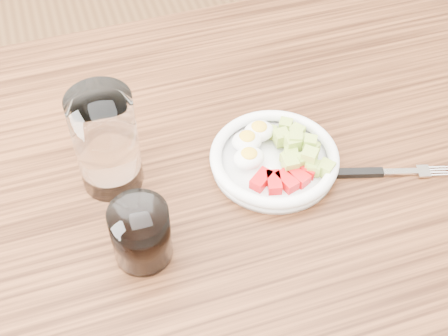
{
  "coord_description": "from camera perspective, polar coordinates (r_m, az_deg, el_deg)",
  "views": [
    {
      "loc": [
        -0.2,
        -0.57,
        1.49
      ],
      "look_at": [
        -0.01,
        0.01,
        0.8
      ],
      "focal_mm": 50.0,
      "sensor_mm": 36.0,
      "label": 1
    }
  ],
  "objects": [
    {
      "name": "bowl",
      "position": [
        0.96,
        4.65,
        1.01
      ],
      "size": [
        0.2,
        0.2,
        0.05
      ],
      "color": "white",
      "rests_on": "dining_table"
    },
    {
      "name": "fork",
      "position": [
        0.97,
        13.11,
        -0.41
      ],
      "size": [
        0.2,
        0.07,
        0.01
      ],
      "color": "black",
      "rests_on": "dining_table"
    },
    {
      "name": "water_glass",
      "position": [
        0.9,
        -10.73,
        2.38
      ],
      "size": [
        0.09,
        0.09,
        0.16
      ],
      "primitive_type": "cylinder",
      "color": "white",
      "rests_on": "dining_table"
    },
    {
      "name": "dining_table",
      "position": [
        1.02,
        0.71,
        -5.1
      ],
      "size": [
        1.5,
        0.9,
        0.77
      ],
      "color": "brown",
      "rests_on": "ground"
    },
    {
      "name": "coffee_glass",
      "position": [
        0.84,
        -7.6,
        -5.99
      ],
      "size": [
        0.08,
        0.08,
        0.09
      ],
      "color": "white",
      "rests_on": "dining_table"
    }
  ]
}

